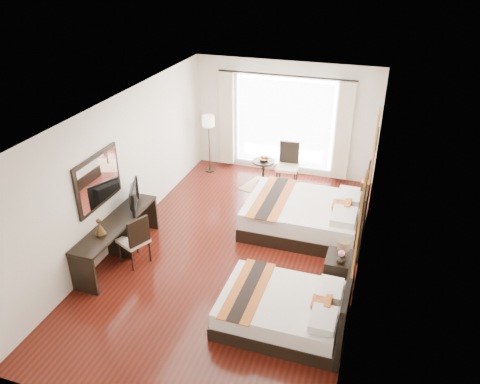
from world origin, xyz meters
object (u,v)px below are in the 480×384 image
(bed_near, at_px, (287,309))
(window_chair, at_px, (287,174))
(television, at_px, (131,197))
(console_desk, at_px, (118,239))
(nightstand, at_px, (339,270))
(side_table, at_px, (263,172))
(floor_lamp, at_px, (209,125))
(table_lamp, at_px, (344,246))
(desk_chair, at_px, (135,248))
(fruit_bowl, at_px, (264,160))
(bed_far, at_px, (308,215))
(vase, at_px, (341,262))

(bed_near, xyz_separation_m, window_chair, (-1.05, 4.52, 0.05))
(television, bearing_deg, console_desk, 153.87)
(nightstand, xyz_separation_m, side_table, (-2.24, 3.25, 0.03))
(bed_near, relative_size, window_chair, 1.79)
(floor_lamp, height_order, side_table, floor_lamp)
(table_lamp, height_order, desk_chair, desk_chair)
(desk_chair, xyz_separation_m, fruit_bowl, (1.34, 3.80, 0.33))
(console_desk, height_order, side_table, console_desk)
(bed_far, distance_m, window_chair, 1.96)
(console_desk, relative_size, fruit_bowl, 9.36)
(side_table, distance_m, window_chair, 0.58)
(side_table, bearing_deg, nightstand, -55.35)
(television, xyz_separation_m, fruit_bowl, (1.69, 3.19, -0.36))
(desk_chair, xyz_separation_m, side_table, (1.34, 3.80, 0.00))
(nightstand, xyz_separation_m, window_chair, (-1.67, 3.30, 0.05))
(floor_lamp, xyz_separation_m, fruit_bowl, (1.49, -0.25, -0.61))
(table_lamp, distance_m, fruit_bowl, 3.93)
(bed_far, relative_size, floor_lamp, 1.59)
(nightstand, xyz_separation_m, desk_chair, (-3.58, -0.55, 0.03))
(console_desk, bearing_deg, fruit_bowl, 65.39)
(console_desk, distance_m, floor_lamp, 4.09)
(table_lamp, height_order, floor_lamp, floor_lamp)
(table_lamp, bearing_deg, nightstand, -120.40)
(television, distance_m, desk_chair, 0.98)
(table_lamp, distance_m, desk_chair, 3.69)
(table_lamp, distance_m, floor_lamp, 5.14)
(bed_far, distance_m, vase, 1.91)
(nightstand, bearing_deg, desk_chair, -171.30)
(nightstand, relative_size, side_table, 0.95)
(television, xyz_separation_m, side_table, (1.69, 3.19, -0.69))
(bed_far, xyz_separation_m, nightstand, (0.83, -1.52, -0.07))
(television, bearing_deg, window_chair, -59.07)
(bed_near, relative_size, television, 2.36)
(desk_chair, relative_size, fruit_bowl, 4.18)
(bed_near, distance_m, nightstand, 1.37)
(bed_far, height_order, desk_chair, bed_far)
(console_desk, relative_size, television, 2.72)
(floor_lamp, height_order, fruit_bowl, floor_lamp)
(bed_near, relative_size, floor_lamp, 1.29)
(vase, bearing_deg, floor_lamp, 135.61)
(vase, relative_size, fruit_bowl, 0.57)
(bed_far, bearing_deg, bed_near, -85.60)
(floor_lamp, bearing_deg, console_desk, -93.17)
(window_chair, bearing_deg, vase, 21.76)
(bed_far, bearing_deg, floor_lamp, 145.68)
(nightstand, relative_size, television, 0.70)
(floor_lamp, bearing_deg, window_chair, -5.84)
(bed_near, xyz_separation_m, side_table, (-1.63, 4.47, 0.02))
(bed_far, distance_m, television, 3.49)
(desk_chair, bearing_deg, console_desk, 15.32)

